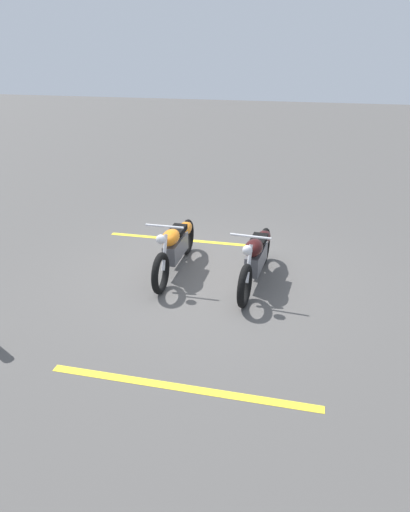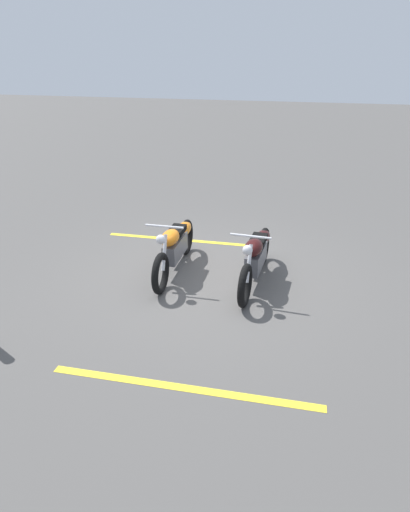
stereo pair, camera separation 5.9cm
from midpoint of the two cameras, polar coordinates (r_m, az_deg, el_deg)
name	(u,v)px [view 1 (the left image)]	position (r m, az deg, el deg)	size (l,w,h in m)	color
ground_plane	(214,277)	(7.77, 1.36, -2.60)	(60.00, 60.00, 0.00)	#514F4C
motorcycle_bright_foreground	(176,245)	(7.83, -3.50, 1.33)	(2.23, 0.62, 1.04)	black
motorcycle_dark_foreground	(256,256)	(7.47, 6.69, 0.02)	(2.23, 0.62, 1.04)	black
parking_stripe_near	(185,240)	(9.26, -2.31, 2.03)	(3.20, 0.12, 0.01)	yellow
parking_stripe_mid	(181,387)	(5.41, -2.66, -16.18)	(3.20, 0.12, 0.01)	yellow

